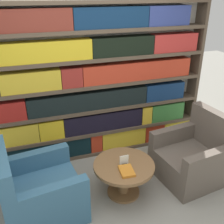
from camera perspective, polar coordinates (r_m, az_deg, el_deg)
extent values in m
plane|color=gray|center=(3.30, 2.52, -21.14)|extent=(14.00, 14.00, 0.00)
cube|color=silver|center=(3.91, -5.20, 6.45)|extent=(3.53, 0.05, 2.26)
cube|color=brown|center=(4.52, 17.29, 8.02)|extent=(0.05, 0.30, 2.26)
cube|color=brown|center=(4.29, -4.21, -8.19)|extent=(3.43, 0.30, 0.05)
cube|color=brown|center=(4.11, -4.36, -4.09)|extent=(3.43, 0.30, 0.05)
cube|color=brown|center=(3.94, -4.54, 0.70)|extent=(3.43, 0.30, 0.05)
cube|color=brown|center=(3.80, -4.74, 5.88)|extent=(3.43, 0.30, 0.05)
cube|color=brown|center=(3.69, -4.95, 11.41)|extent=(3.43, 0.30, 0.05)
cube|color=brown|center=(3.62, -5.18, 17.22)|extent=(3.43, 0.30, 0.05)
cube|color=brown|center=(3.59, -5.41, 22.80)|extent=(3.43, 0.30, 0.05)
cube|color=black|center=(4.09, -15.06, -8.10)|extent=(1.47, 0.20, 0.30)
cube|color=#B7321A|center=(4.19, -3.67, -6.31)|extent=(0.18, 0.20, 0.30)
cube|color=gold|center=(4.31, 2.31, -5.26)|extent=(0.74, 0.20, 0.30)
cube|color=#9D2914|center=(4.52, 8.81, -4.06)|extent=(0.34, 0.20, 0.30)
cube|color=gold|center=(4.71, 13.29, -3.19)|extent=(0.47, 0.20, 0.30)
cube|color=gold|center=(3.92, -20.81, -4.52)|extent=(0.70, 0.20, 0.29)
cube|color=yellow|center=(3.92, -13.10, -3.44)|extent=(0.34, 0.20, 0.29)
cube|color=black|center=(4.05, -1.91, -1.76)|extent=(1.23, 0.20, 0.29)
cube|color=gold|center=(4.29, 7.15, -0.34)|extent=(0.17, 0.20, 0.29)
cube|color=#367635|center=(4.46, 11.57, 0.35)|extent=(0.58, 0.20, 0.29)
cube|color=maroon|center=(3.76, -21.38, 0.36)|extent=(0.42, 0.20, 0.27)
cube|color=black|center=(3.85, -4.99, 2.64)|extent=(1.76, 0.20, 0.27)
cube|color=navy|center=(4.28, 11.02, 4.64)|extent=(0.66, 0.20, 0.27)
cube|color=gold|center=(3.62, -17.26, 6.51)|extent=(0.77, 0.20, 0.27)
cube|color=maroon|center=(3.67, -8.89, 7.60)|extent=(0.28, 0.20, 0.27)
cube|color=#BD3620|center=(3.95, 5.51, 9.07)|extent=(1.68, 0.20, 0.27)
cube|color=gold|center=(3.53, -17.66, 12.29)|extent=(1.60, 0.20, 0.26)
cube|color=black|center=(3.77, 2.23, 14.21)|extent=(0.90, 0.20, 0.26)
cube|color=#B92F2B|center=(4.13, 13.16, 14.57)|extent=(0.71, 0.20, 0.26)
cube|color=maroon|center=(3.47, -20.75, 18.10)|extent=(1.39, 0.20, 0.27)
cube|color=#102C4D|center=(3.66, -0.29, 19.92)|extent=(1.02, 0.20, 0.27)
cube|color=navy|center=(4.01, 11.88, 19.89)|extent=(0.64, 0.20, 0.27)
cube|color=#386684|center=(3.29, -14.67, -17.69)|extent=(0.95, 0.92, 0.38)
cube|color=#386684|center=(2.99, -22.47, -12.68)|extent=(0.24, 0.83, 0.53)
cube|color=#386684|center=(2.84, -12.30, -17.29)|extent=(0.72, 0.21, 0.23)
cube|color=#386684|center=(3.38, -15.41, -9.83)|extent=(0.72, 0.21, 0.23)
cube|color=brown|center=(3.84, 16.56, -10.87)|extent=(0.95, 0.91, 0.38)
cube|color=brown|center=(3.83, 21.41, -3.69)|extent=(0.24, 0.83, 0.53)
cube|color=brown|center=(3.85, 12.96, -4.88)|extent=(0.72, 0.21, 0.23)
cube|color=brown|center=(3.43, 20.14, -9.98)|extent=(0.72, 0.21, 0.23)
cylinder|color=brown|center=(3.41, 2.54, -14.55)|extent=(0.14, 0.14, 0.41)
cylinder|color=brown|center=(3.54, 2.48, -16.89)|extent=(0.42, 0.42, 0.03)
cylinder|color=brown|center=(3.28, 2.61, -11.55)|extent=(0.75, 0.75, 0.04)
cube|color=black|center=(3.26, 2.62, -11.19)|extent=(0.07, 0.06, 0.01)
cube|color=silver|center=(3.23, 2.64, -10.39)|extent=(0.11, 0.01, 0.12)
cube|color=orange|center=(3.14, 3.20, -12.68)|extent=(0.18, 0.24, 0.03)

